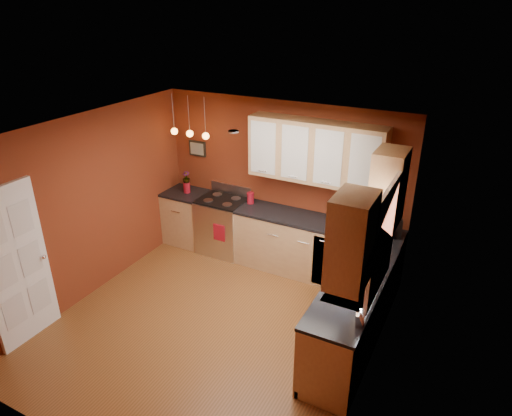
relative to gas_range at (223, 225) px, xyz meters
The scene contains 27 objects.
floor 2.08m from the gas_range, 62.94° to the right, with size 4.20×4.20×0.00m, color brown.
ceiling 2.93m from the gas_range, 62.94° to the right, with size 4.00×4.20×0.02m, color silver.
wall_back 1.27m from the gas_range, 18.02° to the left, with size 4.00×0.02×2.60m, color maroon.
wall_front 4.09m from the gas_range, 76.73° to the right, with size 4.00×0.02×2.60m, color maroon.
wall_left 2.25m from the gas_range, 120.95° to the right, with size 0.02×4.20×2.60m, color maroon.
wall_right 3.53m from the gas_range, 31.66° to the right, with size 0.02×4.20×2.60m, color maroon.
base_cabinets_back_left 0.73m from the gas_range, behind, with size 0.70×0.60×0.90m, color tan.
base_cabinets_back_right 1.65m from the gas_range, ahead, with size 2.54×0.60×0.90m, color tan.
base_cabinets_right 2.95m from the gas_range, 27.27° to the right, with size 0.60×2.10×0.90m, color tan.
counter_back_left 0.85m from the gas_range, behind, with size 0.70×0.62×0.04m, color black.
counter_back_right 1.71m from the gas_range, ahead, with size 2.54×0.62×0.04m, color black.
counter_right 2.98m from the gas_range, 27.27° to the right, with size 0.62×2.10×0.04m, color black.
gas_range is the anchor object (origin of this frame).
dishwasher_front 2.04m from the gas_range, ahead, with size 0.60×0.02×0.80m, color silver.
sink 3.05m from the gas_range, 29.78° to the right, with size 0.50×0.70×0.33m.
window 3.48m from the gas_range, 27.40° to the right, with size 0.06×1.02×1.22m.
door_left_wall 3.22m from the gas_range, 109.27° to the right, with size 0.12×0.82×2.05m.
upper_cabinets_back 2.12m from the gas_range, ahead, with size 2.00×0.35×0.90m, color tan.
upper_cabinets_right 3.45m from the gas_range, 28.26° to the right, with size 0.35×1.95×0.90m, color tan.
wall_picture 1.36m from the gas_range, 156.09° to the left, with size 0.32×0.03×0.26m, color black.
pendant_lights 1.62m from the gas_range, behind, with size 0.71×0.11×0.66m.
red_canister 0.73m from the gas_range, 12.65° to the left, with size 0.12×0.12×0.18m.
red_vase 0.89m from the gas_range, behind, with size 0.11×0.11×0.18m, color maroon.
flowers 1.01m from the gas_range, behind, with size 0.12×0.12×0.21m, color maroon.
coffee_maker 2.82m from the gas_range, ahead, with size 0.23×0.23×0.27m.
soap_pump 3.57m from the gas_range, 35.53° to the right, with size 0.09×0.09×0.19m, color white.
dish_towel 0.36m from the gas_range, 68.98° to the right, with size 0.21×0.01×0.28m, color maroon.
Camera 1 is at (2.73, -4.01, 3.94)m, focal length 32.00 mm.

